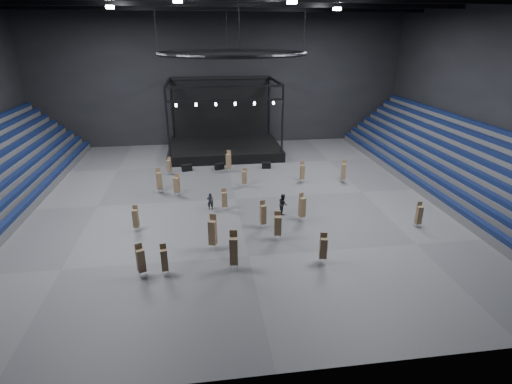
{
  "coord_description": "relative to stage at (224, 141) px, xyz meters",
  "views": [
    {
      "loc": [
        -2.83,
        -34.62,
        14.54
      ],
      "look_at": [
        1.69,
        -2.0,
        1.4
      ],
      "focal_mm": 28.0,
      "sensor_mm": 36.0,
      "label": 1
    }
  ],
  "objects": [
    {
      "name": "chair_stack_14",
      "position": [
        -8.29,
        -21.65,
        -0.34
      ],
      "size": [
        0.46,
        0.46,
        2.15
      ],
      "rotation": [
        0.0,
        0.0,
        -0.11
      ],
      "color": "silver",
      "rests_on": "floor"
    },
    {
      "name": "crew_member",
      "position": [
        3.78,
        -20.07,
        -0.54
      ],
      "size": [
        0.75,
        0.93,
        1.82
      ],
      "primitive_type": "imported",
      "rotation": [
        0.0,
        0.0,
        1.64
      ],
      "color": "black",
      "rests_on": "floor"
    },
    {
      "name": "chair_stack_0",
      "position": [
        -0.02,
        -8.22,
        -0.17
      ],
      "size": [
        0.64,
        0.64,
        2.46
      ],
      "rotation": [
        0.0,
        0.0,
        -0.37
      ],
      "color": "silver",
      "rests_on": "floor"
    },
    {
      "name": "chair_stack_1",
      "position": [
        1.67,
        -22.44,
        -0.26
      ],
      "size": [
        0.5,
        0.5,
        2.31
      ],
      "rotation": [
        0.0,
        0.0,
        0.18
      ],
      "color": "silver",
      "rests_on": "floor"
    },
    {
      "name": "chair_stack_17",
      "position": [
        5.06,
        -21.61,
        -0.2
      ],
      "size": [
        0.59,
        0.59,
        2.44
      ],
      "rotation": [
        0.0,
        0.0,
        0.42
      ],
      "color": "silver",
      "rests_on": "floor"
    },
    {
      "name": "flight_case_right",
      "position": [
        4.39,
        -7.53,
        -1.11
      ],
      "size": [
        1.1,
        0.68,
        0.69
      ],
      "primitive_type": "cube",
      "rotation": [
        0.0,
        0.0,
        -0.17
      ],
      "color": "black",
      "rests_on": "floor"
    },
    {
      "name": "chair_stack_11",
      "position": [
        -5.61,
        -28.23,
        -0.32
      ],
      "size": [
        0.48,
        0.48,
        2.18
      ],
      "rotation": [
        0.0,
        0.0,
        0.15
      ],
      "color": "silver",
      "rests_on": "floor"
    },
    {
      "name": "floodlights",
      "position": [
        -0.0,
        -20.24,
        15.15
      ],
      "size": [
        28.6,
        16.6,
        0.25
      ],
      "color": "white",
      "rests_on": "roof_girders"
    },
    {
      "name": "chair_stack_16",
      "position": [
        7.33,
        -12.62,
        -0.29
      ],
      "size": [
        0.44,
        0.44,
        2.25
      ],
      "rotation": [
        0.0,
        0.0,
        0.04
      ],
      "color": "silver",
      "rests_on": "floor"
    },
    {
      "name": "chair_stack_2",
      "position": [
        4.87,
        -28.22,
        -0.29
      ],
      "size": [
        0.57,
        0.57,
        2.2
      ],
      "rotation": [
        0.0,
        0.0,
        -0.19
      ],
      "color": "silver",
      "rests_on": "floor"
    },
    {
      "name": "wall_front",
      "position": [
        -0.0,
        -37.24,
        7.55
      ],
      "size": [
        50.0,
        0.2,
        18.0
      ],
      "primitive_type": "cube",
      "color": "black",
      "rests_on": "ground"
    },
    {
      "name": "chair_stack_10",
      "position": [
        -7.15,
        -13.64,
        -0.17
      ],
      "size": [
        0.59,
        0.59,
        2.51
      ],
      "rotation": [
        0.0,
        0.0,
        0.34
      ],
      "color": "silver",
      "rests_on": "floor"
    },
    {
      "name": "wall_back",
      "position": [
        -0.0,
        4.76,
        7.55
      ],
      "size": [
        50.0,
        0.2,
        18.0
      ],
      "primitive_type": "cube",
      "color": "black",
      "rests_on": "ground"
    },
    {
      "name": "chair_stack_3",
      "position": [
        -5.43,
        -14.74,
        -0.27
      ],
      "size": [
        0.63,
        0.63,
        2.23
      ],
      "rotation": [
        0.0,
        0.0,
        -0.4
      ],
      "color": "silver",
      "rests_on": "floor"
    },
    {
      "name": "chair_stack_7",
      "position": [
        1.22,
        -13.11,
        -0.42
      ],
      "size": [
        0.55,
        0.55,
        1.95
      ],
      "rotation": [
        0.0,
        0.0,
        -0.34
      ],
      "color": "silver",
      "rests_on": "floor"
    },
    {
      "name": "chair_stack_12",
      "position": [
        -7.07,
        -28.22,
        -0.25
      ],
      "size": [
        0.62,
        0.62,
        2.3
      ],
      "rotation": [
        0.0,
        0.0,
        0.4
      ],
      "color": "silver",
      "rests_on": "floor"
    },
    {
      "name": "chair_stack_6",
      "position": [
        2.46,
        -24.55,
        -0.25
      ],
      "size": [
        0.56,
        0.56,
        2.25
      ],
      "rotation": [
        0.0,
        0.0,
        -0.09
      ],
      "color": "silver",
      "rests_on": "floor"
    },
    {
      "name": "chair_stack_15",
      "position": [
        -1.16,
        -28.22,
        -0.02
      ],
      "size": [
        0.59,
        0.59,
        2.79
      ],
      "rotation": [
        0.0,
        0.0,
        -0.11
      ],
      "color": "silver",
      "rests_on": "floor"
    },
    {
      "name": "floor",
      "position": [
        -0.0,
        -16.24,
        -1.45
      ],
      "size": [
        50.0,
        50.0,
        0.0
      ],
      "primitive_type": "plane",
      "color": "#4B4B4D",
      "rests_on": "ground"
    },
    {
      "name": "stage",
      "position": [
        0.0,
        0.0,
        0.0
      ],
      "size": [
        14.0,
        10.0,
        9.2
      ],
      "color": "black",
      "rests_on": "floor"
    },
    {
      "name": "man_center",
      "position": [
        -2.39,
        -18.31,
        -0.68
      ],
      "size": [
        0.6,
        0.43,
        1.54
      ],
      "primitive_type": "imported",
      "rotation": [
        0.0,
        0.0,
        3.03
      ],
      "color": "black",
      "rests_on": "floor"
    },
    {
      "name": "chair_stack_13",
      "position": [
        -6.56,
        -8.23,
        -0.42
      ],
      "size": [
        0.51,
        0.51,
        1.95
      ],
      "rotation": [
        0.0,
        0.0,
        -0.3
      ],
      "color": "silver",
      "rests_on": "floor"
    },
    {
      "name": "wall_right",
      "position": [
        25.0,
        -16.24,
        7.55
      ],
      "size": [
        0.2,
        42.0,
        18.0
      ],
      "primitive_type": "cube",
      "color": "black",
      "rests_on": "ground"
    },
    {
      "name": "chair_stack_4",
      "position": [
        14.0,
        -24.1,
        -0.34
      ],
      "size": [
        0.42,
        0.42,
        2.16
      ],
      "rotation": [
        0.0,
        0.0,
        -0.03
      ],
      "color": "silver",
      "rests_on": "floor"
    },
    {
      "name": "bleachers_right",
      "position": [
        22.94,
        -16.24,
        0.28
      ],
      "size": [
        7.2,
        40.0,
        6.4
      ],
      "color": "#4A4A4D",
      "rests_on": "floor"
    },
    {
      "name": "flight_case_mid",
      "position": [
        -1.02,
        -7.21,
        -1.1
      ],
      "size": [
        1.16,
        0.82,
        0.7
      ],
      "primitive_type": "cube",
      "rotation": [
        0.0,
        0.0,
        0.3
      ],
      "color": "black",
      "rests_on": "floor"
    },
    {
      "name": "chair_stack_8",
      "position": [
        11.58,
        -13.22,
        -0.2
      ],
      "size": [
        0.57,
        0.57,
        2.43
      ],
      "rotation": [
        0.0,
        0.0,
        -0.29
      ],
      "color": "silver",
      "rests_on": "floor"
    },
    {
      "name": "chair_stack_5",
      "position": [
        -2.41,
        -25.36,
        -0.07
      ],
      "size": [
        0.66,
        0.66,
        2.7
      ],
      "rotation": [
        0.0,
        0.0,
        -0.38
      ],
      "color": "silver",
      "rests_on": "floor"
    },
    {
      "name": "chair_stack_9",
      "position": [
        -1.16,
        -18.64,
        -0.38
      ],
      "size": [
        0.48,
        0.48,
        2.0
      ],
      "rotation": [
        0.0,
        0.0,
        0.08
      ],
      "color": "silver",
      "rests_on": "floor"
    },
    {
      "name": "truss_ring",
      "position": [
        -0.0,
        -16.24,
        11.55
      ],
      "size": [
        12.3,
        12.3,
        5.15
      ],
      "color": "black",
      "rests_on": "ceiling"
    },
    {
      "name": "flight_case_left",
      "position": [
        -4.69,
        -7.26,
        -1.08
      ],
      "size": [
        1.23,
        0.88,
        0.74
      ],
      "primitive_type": "cube",
      "rotation": [
        0.0,
        0.0,
        0.33
      ],
      "color": "black",
      "rests_on": "floor"
    }
  ]
}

